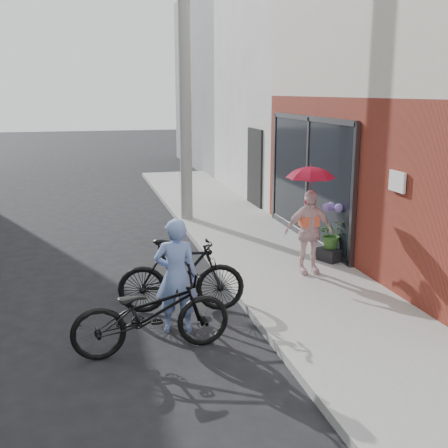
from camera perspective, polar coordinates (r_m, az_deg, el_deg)
name	(u,v)px	position (r m, az deg, el deg)	size (l,w,h in m)	color
ground	(188,325)	(7.78, -3.63, -10.17)	(80.00, 80.00, 0.00)	black
sidewalk	(283,266)	(10.11, 6.03, -4.26)	(2.20, 24.00, 0.12)	gray
curb	(220,271)	(9.78, -0.39, -4.79)	(0.12, 24.00, 0.12)	#9E9E99
plaster_building	(365,78)	(18.13, 14.09, 14.20)	(8.00, 6.00, 7.00)	silver
east_building_far	(285,82)	(24.54, 6.18, 14.18)	(8.00, 8.00, 7.00)	slate
utility_pole	(185,73)	(13.25, -4.01, 15.02)	(0.28, 0.28, 7.00)	#9E9E99
officer	(176,276)	(7.33, -4.89, -5.27)	(0.56, 0.37, 1.53)	#738DCD
bike_left	(152,313)	(6.88, -7.37, -8.92)	(0.67, 1.93, 1.02)	black
bike_right	(181,276)	(8.04, -4.36, -5.27)	(0.51, 1.80, 1.08)	black
kimono_woman	(308,232)	(9.42, 8.58, -0.80)	(0.83, 0.34, 1.41)	beige
parasol	(311,170)	(9.22, 8.80, 5.47)	(0.76, 0.76, 0.67)	red
planter	(331,254)	(10.35, 10.83, -3.01)	(0.42, 0.42, 0.22)	black
potted_plant	(332,234)	(10.26, 10.92, -0.99)	(0.48, 0.42, 0.53)	#386629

